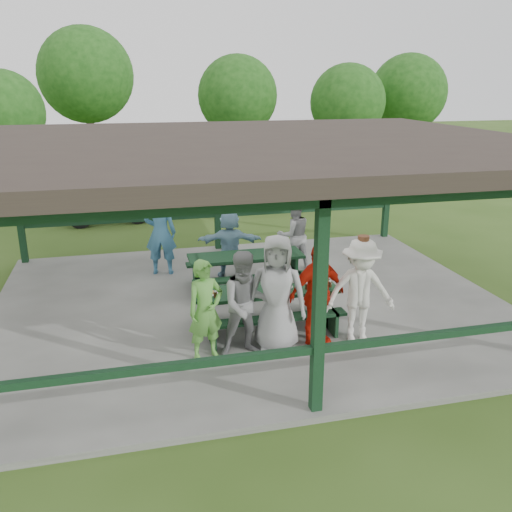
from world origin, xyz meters
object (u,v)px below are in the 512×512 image
object	(u,v)px
contestant_grey_mid	(277,294)
pickup_truck	(249,184)
contestant_green	(206,310)
contestant_white_fedora	(360,291)
contestant_red	(317,295)
spectator_lblue	(230,243)
contestant_grey_left	(246,304)
picnic_table_near	(267,303)
picnic_table_far	(246,267)
spectator_blue	(160,233)
farm_trailer	(107,201)
spectator_grey	(294,235)

from	to	relation	value
contestant_grey_mid	pickup_truck	distance (m)	11.30
contestant_green	contestant_white_fedora	distance (m)	2.59
contestant_red	spectator_lblue	bearing A→B (deg)	88.25
contestant_grey_left	pickup_truck	world-z (taller)	contestant_grey_left
picnic_table_near	picnic_table_far	distance (m)	2.00
contestant_white_fedora	pickup_truck	size ratio (longest dim) A/B	0.33
contestant_green	spectator_blue	world-z (taller)	spectator_blue
picnic_table_near	pickup_truck	size ratio (longest dim) A/B	0.44
farm_trailer	spectator_blue	bearing A→B (deg)	-82.51
contestant_white_fedora	spectator_lblue	xyz separation A→B (m)	(-1.49, 3.67, -0.13)
contestant_grey_left	contestant_grey_mid	distance (m)	0.53
contestant_green	contestant_red	xyz separation A→B (m)	(1.86, 0.04, 0.06)
picnic_table_far	pickup_truck	bearing A→B (deg)	76.54
contestant_red	pickup_truck	xyz separation A→B (m)	(1.41, 11.08, -0.20)
contestant_white_fedora	spectator_grey	bearing A→B (deg)	98.15
picnic_table_near	spectator_lblue	distance (m)	2.82
contestant_white_fedora	contestant_grey_left	bearing A→B (deg)	-171.39
contestant_white_fedora	contestant_green	bearing A→B (deg)	-171.91
picnic_table_near	farm_trailer	xyz separation A→B (m)	(-2.90, 9.16, 0.07)
picnic_table_far	spectator_grey	distance (m)	1.67
contestant_grey_left	picnic_table_far	bearing A→B (deg)	75.21
contestant_grey_left	contestant_grey_mid	world-z (taller)	contestant_grey_mid
spectator_lblue	spectator_blue	distance (m)	1.60
farm_trailer	contestant_red	bearing A→B (deg)	-75.60
spectator_grey	picnic_table_far	bearing A→B (deg)	29.08
farm_trailer	picnic_table_far	bearing A→B (deg)	-72.68
contestant_red	farm_trailer	xyz separation A→B (m)	(-3.54, 9.95, -0.34)
contestant_grey_left	spectator_grey	xyz separation A→B (m)	(1.98, 3.77, -0.04)
contestant_white_fedora	spectator_blue	distance (m)	5.17
picnic_table_near	contestant_grey_left	size ratio (longest dim) A/B	1.43
pickup_truck	picnic_table_near	bearing A→B (deg)	174.59
spectator_lblue	pickup_truck	size ratio (longest dim) A/B	0.27
contestant_red	spectator_lblue	size ratio (longest dim) A/B	1.14
contestant_grey_left	farm_trailer	size ratio (longest dim) A/B	0.47
picnic_table_near	spectator_blue	xyz separation A→B (m)	(-1.60, 3.37, 0.50)
spectator_lblue	spectator_grey	world-z (taller)	spectator_grey
contestant_grey_left	spectator_blue	world-z (taller)	spectator_blue
contestant_red	spectator_grey	bearing A→B (deg)	64.53
contestant_white_fedora	spectator_grey	size ratio (longest dim) A/B	1.12
contestant_red	pickup_truck	size ratio (longest dim) A/B	0.31
spectator_blue	pickup_truck	distance (m)	7.83
picnic_table_far	contestant_white_fedora	size ratio (longest dim) A/B	1.29
spectator_grey	pickup_truck	distance (m)	7.41
contestant_red	contestant_green	bearing A→B (deg)	167.72
picnic_table_far	contestant_green	distance (m)	3.13
picnic_table_near	contestant_green	xyz separation A→B (m)	(-1.22, -0.83, 0.35)
contestant_green	contestant_grey_left	xyz separation A→B (m)	(0.65, -0.03, 0.05)
contestant_white_fedora	pickup_truck	distance (m)	11.18
spectator_blue	pickup_truck	xyz separation A→B (m)	(3.65, 6.92, -0.28)
contestant_red	spectator_grey	size ratio (longest dim) A/B	1.06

